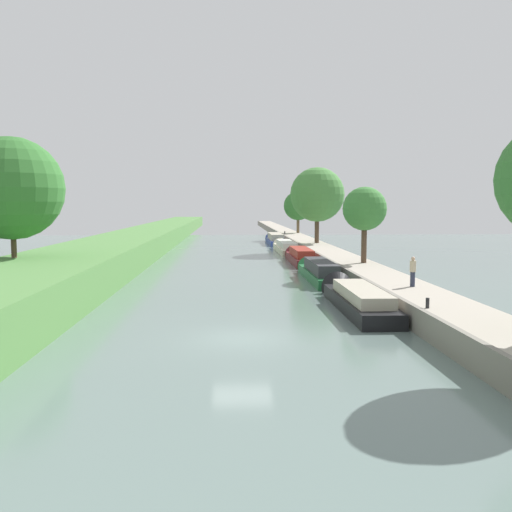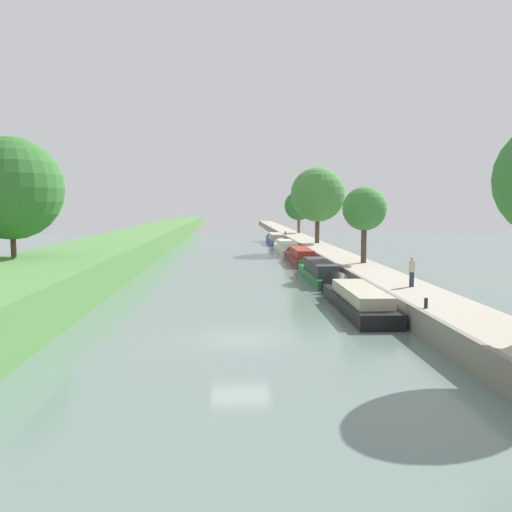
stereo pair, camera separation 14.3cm
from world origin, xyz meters
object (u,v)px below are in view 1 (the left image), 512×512
at_px(narrowboat_blue, 275,239).
at_px(person_walking, 413,271).
at_px(mooring_bollard_far, 285,233).
at_px(narrowboat_green, 318,271).
at_px(narrowboat_black, 356,298).
at_px(mooring_bollard_near, 428,303).
at_px(narrowboat_maroon, 300,257).
at_px(narrowboat_cream, 285,247).

bearing_deg(narrowboat_blue, person_walking, -86.06).
bearing_deg(narrowboat_blue, mooring_bollard_far, 68.31).
bearing_deg(narrowboat_green, narrowboat_black, -89.27).
relative_size(narrowboat_black, mooring_bollard_near, 24.30).
height_order(narrowboat_black, person_walking, person_walking).
bearing_deg(narrowboat_maroon, narrowboat_blue, 90.43).
relative_size(narrowboat_maroon, mooring_bollard_near, 23.88).
height_order(narrowboat_blue, mooring_bollard_far, mooring_bollard_far).
distance_m(narrowboat_black, person_walking, 3.53).
distance_m(person_walking, mooring_bollard_far, 54.68).
distance_m(narrowboat_black, narrowboat_green, 11.53).
bearing_deg(person_walking, mooring_bollard_far, 91.52).
bearing_deg(mooring_bollard_far, narrowboat_maroon, -93.22).
bearing_deg(narrowboat_black, narrowboat_blue, 90.24).
xyz_separation_m(narrowboat_blue, mooring_bollard_far, (1.97, 4.95, 0.72)).
height_order(narrowboat_cream, person_walking, person_walking).
height_order(narrowboat_maroon, narrowboat_cream, narrowboat_maroon).
distance_m(narrowboat_black, mooring_bollard_far, 54.95).
xyz_separation_m(narrowboat_green, narrowboat_cream, (-0.01, 24.32, -0.05)).
distance_m(narrowboat_green, narrowboat_cream, 24.32).
xyz_separation_m(narrowboat_cream, person_walking, (3.37, -35.59, 1.43)).
bearing_deg(narrowboat_cream, person_walking, -84.59).
bearing_deg(narrowboat_green, narrowboat_blue, 90.09).
bearing_deg(narrowboat_cream, mooring_bollard_far, 84.26).
distance_m(narrowboat_maroon, person_walking, 23.46).
xyz_separation_m(narrowboat_maroon, narrowboat_cream, (-0.15, 12.40, -0.05)).
height_order(narrowboat_black, narrowboat_green, narrowboat_green).
height_order(narrowboat_green, person_walking, person_walking).
distance_m(narrowboat_green, narrowboat_maroon, 11.92).
height_order(narrowboat_blue, mooring_bollard_near, mooring_bollard_near).
relative_size(narrowboat_blue, person_walking, 7.32).
distance_m(narrowboat_blue, mooring_bollard_far, 5.38).
height_order(narrowboat_black, mooring_bollard_far, mooring_bollard_far).
distance_m(person_walking, mooring_bollard_near, 6.45).
relative_size(person_walking, mooring_bollard_near, 3.69).
xyz_separation_m(narrowboat_cream, narrowboat_blue, (-0.05, 14.12, 0.06)).
xyz_separation_m(narrowboat_black, narrowboat_maroon, (-0.01, 23.45, 0.06)).
bearing_deg(narrowboat_maroon, person_walking, -82.09).
distance_m(narrowboat_green, mooring_bollard_far, 43.43).
bearing_deg(narrowboat_maroon, mooring_bollard_near, -86.56).
relative_size(mooring_bollard_near, mooring_bollard_far, 1.00).
xyz_separation_m(narrowboat_blue, person_walking, (3.42, -49.71, 1.37)).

